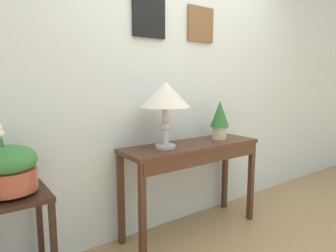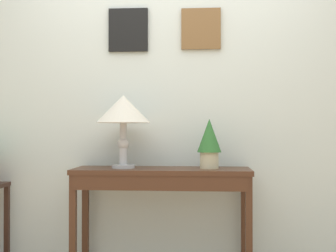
{
  "view_description": "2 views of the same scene",
  "coord_description": "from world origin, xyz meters",
  "views": [
    {
      "loc": [
        -1.64,
        -0.85,
        1.31
      ],
      "look_at": [
        -0.21,
        1.13,
        0.95
      ],
      "focal_mm": 31.26,
      "sensor_mm": 36.0,
      "label": 1
    },
    {
      "loc": [
        0.25,
        -2.18,
        1.06
      ],
      "look_at": [
        0.01,
        1.01,
        1.09
      ],
      "focal_mm": 48.04,
      "sensor_mm": 36.0,
      "label": 2
    }
  ],
  "objects": [
    {
      "name": "console_table",
      "position": [
        -0.04,
        1.0,
        0.68
      ],
      "size": [
        1.26,
        0.4,
        0.79
      ],
      "color": "#472819",
      "rests_on": "ground"
    },
    {
      "name": "potted_plant_on_console",
      "position": [
        0.3,
        1.03,
        0.99
      ],
      "size": [
        0.17,
        0.17,
        0.35
      ],
      "color": "beige",
      "rests_on": "console_table"
    },
    {
      "name": "back_wall_with_art",
      "position": [
        -0.0,
        1.31,
        1.4
      ],
      "size": [
        9.0,
        0.13,
        2.8
      ],
      "color": "silver",
      "rests_on": "ground"
    },
    {
      "name": "table_lamp",
      "position": [
        -0.32,
        1.02,
        1.2
      ],
      "size": [
        0.39,
        0.39,
        0.53
      ],
      "color": "#B7B7BC",
      "rests_on": "console_table"
    }
  ]
}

